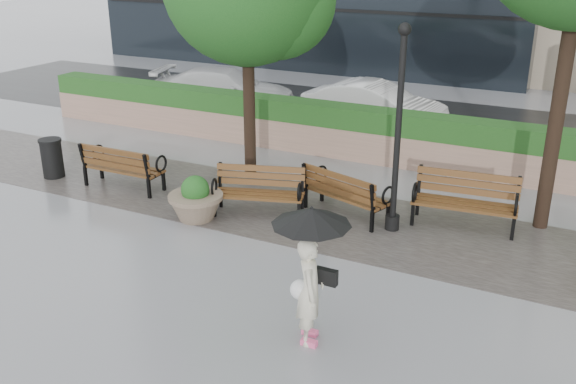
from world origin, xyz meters
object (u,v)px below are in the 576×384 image
at_px(bench_0, 124,176).
at_px(planter_left, 196,202).
at_px(car_right, 375,106).
at_px(bench_1, 259,201).
at_px(bench_3, 464,212).
at_px(pedestrian, 310,262).
at_px(car_left, 226,90).
at_px(trash_bin, 52,159).
at_px(lamppost, 397,144).
at_px(bench_2, 345,203).

xyz_separation_m(bench_0, planter_left, (2.49, -0.71, 0.06)).
bearing_deg(car_right, bench_1, -176.61).
distance_m(bench_3, car_right, 7.25).
height_order(bench_3, pedestrian, pedestrian).
height_order(car_left, car_right, car_right).
height_order(bench_3, trash_bin, bench_3).
distance_m(bench_0, pedestrian, 7.34).
relative_size(planter_left, lamppost, 0.28).
relative_size(car_left, pedestrian, 2.37).
xyz_separation_m(bench_0, bench_1, (3.52, 0.08, -0.01)).
distance_m(bench_1, pedestrian, 4.69).
height_order(car_right, pedestrian, pedestrian).
xyz_separation_m(bench_0, car_left, (-1.86, 7.39, 0.39)).
relative_size(bench_2, pedestrian, 0.99).
bearing_deg(lamppost, car_right, 112.62).
xyz_separation_m(bench_3, car_left, (-9.31, 6.03, 0.37)).
bearing_deg(bench_2, planter_left, 47.43).
height_order(bench_1, bench_3, bench_3).
relative_size(bench_2, trash_bin, 2.22).
distance_m(planter_left, car_right, 8.15).
bearing_deg(trash_bin, bench_0, 4.69).
height_order(bench_3, planter_left, bench_3).
bearing_deg(pedestrian, car_left, 14.58).
height_order(bench_2, lamppost, lamppost).
distance_m(bench_1, bench_3, 4.14).
xyz_separation_m(planter_left, trash_bin, (-4.52, 0.54, 0.08)).
relative_size(trash_bin, pedestrian, 0.45).
bearing_deg(bench_3, lamppost, -154.47).
bearing_deg(planter_left, bench_0, 164.09).
bearing_deg(pedestrian, trash_bin, 45.78).
bearing_deg(bench_2, bench_0, 26.68).
relative_size(planter_left, car_right, 0.26).
distance_m(planter_left, pedestrian, 4.87).
relative_size(bench_1, planter_left, 1.77).
distance_m(lamppost, car_right, 7.40).
relative_size(bench_1, car_right, 0.46).
bearing_deg(planter_left, pedestrian, -35.96).
xyz_separation_m(bench_2, pedestrian, (1.22, -4.33, 0.93)).
height_order(bench_2, car_left, car_left).
bearing_deg(lamppost, pedestrian, -88.06).
bearing_deg(bench_1, bench_0, 163.39).
bearing_deg(pedestrian, bench_1, 15.95).
bearing_deg(lamppost, car_left, 140.06).
distance_m(bench_2, pedestrian, 4.59).
height_order(bench_0, trash_bin, bench_0).
xyz_separation_m(bench_2, trash_bin, (-7.19, -0.97, 0.15)).
bearing_deg(car_left, bench_0, 179.56).
xyz_separation_m(bench_1, car_right, (-0.11, 7.30, 0.41)).
bearing_deg(lamppost, planter_left, -160.48).
bearing_deg(pedestrian, car_right, -7.26).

